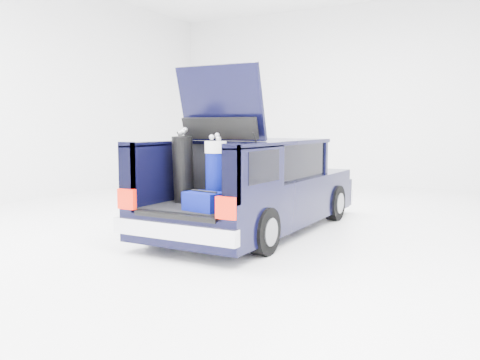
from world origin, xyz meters
The scene contains 6 objects.
ground centered at (0.00, 0.00, 0.00)m, with size 14.00×14.00×0.00m, color white.
car centered at (0.00, 0.11, 0.67)m, with size 1.87×4.65×2.47m.
red_suitcase centered at (0.27, -1.14, 0.88)m, with size 0.40×0.30×0.59m.
black_golf_bag centered at (-0.41, -1.37, 1.06)m, with size 0.28×0.33×1.02m.
blue_golf_bag centered at (0.12, -1.38, 1.04)m, with size 0.33×0.33×0.96m.
blue_duffel centered at (0.23, -1.83, 0.72)m, with size 0.53×0.40×0.26m.
Camera 1 is at (3.65, -7.07, 1.64)m, focal length 38.00 mm.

